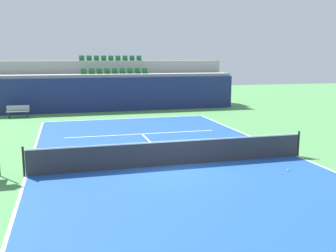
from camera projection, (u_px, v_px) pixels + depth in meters
ground_plane at (174, 165)px, 14.94m from camera, size 80.00×80.00×0.00m
court_surface at (174, 165)px, 14.94m from camera, size 11.00×24.00×0.01m
baseline_far at (126, 119)px, 26.29m from camera, size 11.00×0.10×0.00m
sideline_left at (26, 176)px, 13.54m from camera, size 0.10×24.00×0.00m
sideline_right at (297, 156)px, 16.34m from camera, size 0.10×24.00×0.00m
service_line_far at (142, 134)px, 21.02m from camera, size 8.26×0.10×0.00m
centre_service_line at (155, 147)px, 17.98m from camera, size 0.10×6.40×0.00m
back_wall at (118, 94)px, 29.85m from camera, size 19.06×0.30×2.62m
stands_tier_lower at (116, 92)px, 31.11m from camera, size 19.06×2.40×2.85m
stands_tier_upper at (112, 83)px, 33.30m from camera, size 19.06×2.40×3.88m
seating_row_lower at (115, 72)px, 30.93m from camera, size 5.37×0.44×0.44m
seating_row_upper at (111, 59)px, 33.03m from camera, size 5.37×0.44×0.44m
tennis_net at (174, 153)px, 14.85m from camera, size 11.08×0.08×1.07m
player_bench at (18, 111)px, 26.68m from camera, size 1.50×0.40×0.85m
tennis_ball_0 at (288, 170)px, 14.16m from camera, size 0.07×0.07×0.07m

